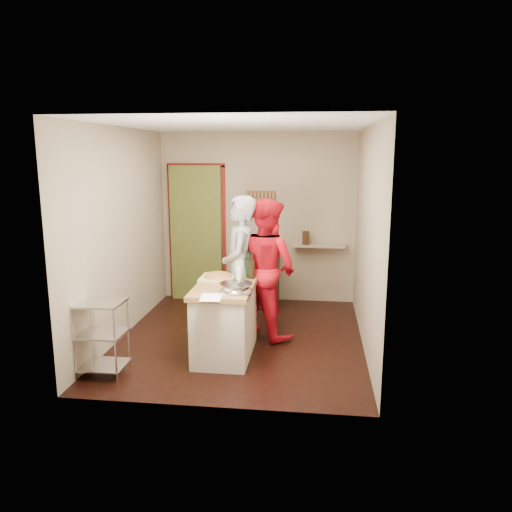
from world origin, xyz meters
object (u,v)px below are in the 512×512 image
at_px(person_red, 267,268).
at_px(wire_shelving, 101,334).
at_px(stove, 258,276).
at_px(island, 226,317).
at_px(person_stripe, 240,269).

bearing_deg(person_red, wire_shelving, 80.92).
xyz_separation_m(stove, island, (-0.14, -1.95, -0.00)).
height_order(island, person_red, person_red).
bearing_deg(stove, person_stripe, -92.30).
relative_size(island, person_red, 0.70).
bearing_deg(person_stripe, stove, 171.80).
bearing_deg(wire_shelving, stove, 63.15).
bearing_deg(island, stove, 85.79).
xyz_separation_m(island, person_red, (0.40, 0.70, 0.43)).
distance_m(island, person_red, 0.91).
bearing_deg(wire_shelving, island, 29.71).
height_order(stove, person_stripe, person_stripe).
height_order(wire_shelving, island, island).
xyz_separation_m(wire_shelving, person_red, (1.58, 1.38, 0.43)).
distance_m(stove, island, 1.95).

